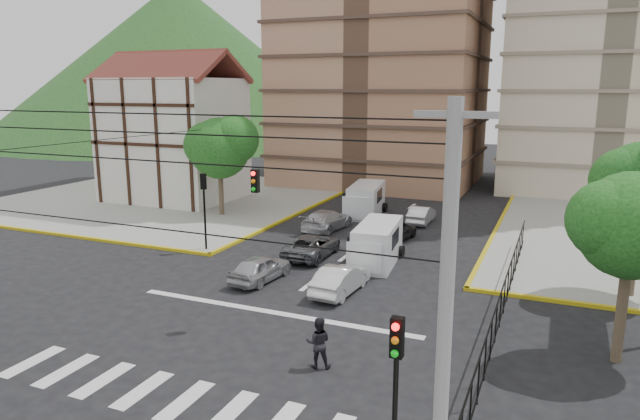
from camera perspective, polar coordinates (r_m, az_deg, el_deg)
The scene contains 22 objects.
ground at distance 23.54m, azimuth -6.15°, elevation -11.16°, with size 160.00×160.00×0.00m, color black.
sidewalk_nw at distance 50.32m, azimuth -14.99°, elevation 1.20°, with size 26.00×26.00×0.15m, color gray.
crosswalk_stripes at distance 19.09m, azimuth -15.37°, elevation -17.42°, with size 12.00×2.40×0.01m, color silver.
stop_line at distance 24.50m, azimuth -4.76°, elevation -10.15°, with size 13.00×0.40×0.01m, color silver.
tudor_building at distance 49.02m, azimuth -14.39°, elevation 7.07°, with size 10.80×8.05×12.23m.
distant_hill at distance 110.56m, azimuth -13.81°, elevation 14.28°, with size 70.00×70.00×28.00m, color #194617.
park_fence at distance 25.13m, azimuth 17.82°, elevation -10.15°, with size 0.10×22.50×1.66m, color black, non-canonical shape.
tree_park_a at distance 21.37m, azimuth 28.97°, elevation -0.94°, with size 4.41×3.60×6.83m.
tree_tudor at distance 41.70m, azimuth -9.91°, elevation 6.39°, with size 5.39×4.40×7.43m.
traffic_light_se at distance 12.94m, azimuth 7.59°, elevation -16.49°, with size 0.28×0.22×4.40m.
traffic_light_nw at distance 32.98m, azimuth -11.52°, elevation 1.12°, with size 0.28×0.22×4.40m.
traffic_light_hanging at distance 20.17m, azimuth -9.34°, elevation 2.33°, with size 18.00×9.12×0.92m.
utility_pole_se at distance 10.92m, azimuth 12.30°, elevation -12.63°, with size 1.40×0.28×9.00m.
van_right_lane at distance 30.53m, azimuth 5.64°, elevation -3.52°, with size 2.41×5.06×2.20m.
van_left_lane at distance 42.01m, azimuth 4.53°, elevation 0.93°, with size 2.69×5.37×2.31m.
car_silver_front_left at distance 28.12m, azimuth -5.98°, elevation -5.79°, with size 1.54×3.82×1.30m, color #AEAFB3.
car_white_front_right at distance 26.40m, azimuth 2.05°, elevation -6.92°, with size 1.40×4.01×1.32m, color white.
car_grey_mid_left at distance 31.87m, azimuth -0.80°, elevation -3.58°, with size 2.12×4.60×1.28m, color #595C61.
car_silver_rear_left at distance 37.80m, azimuth 0.71°, elevation -1.01°, with size 1.89×4.64×1.35m, color #B9BABE.
car_darkgrey_mid_right at distance 35.47m, azimuth 7.54°, elevation -2.01°, with size 1.57×3.90×1.33m, color black.
car_white_rear_right at distance 40.31m, azimuth 10.10°, elevation -0.45°, with size 1.30×3.73×1.23m, color silver.
pedestrian_crosswalk at distance 19.67m, azimuth -0.16°, elevation -13.12°, with size 0.86×0.67×1.78m, color black.
Camera 1 is at (10.71, -18.79, 9.30)m, focal length 32.00 mm.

